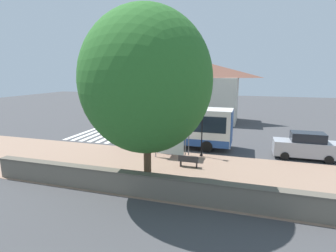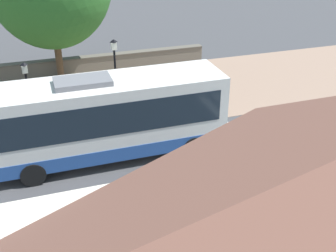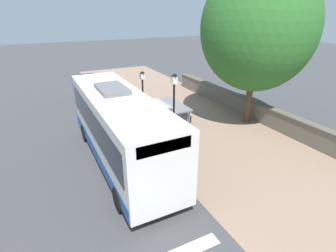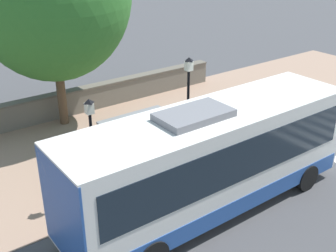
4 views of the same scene
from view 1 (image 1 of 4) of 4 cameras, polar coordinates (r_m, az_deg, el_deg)
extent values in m
plane|color=#424244|center=(22.57, 3.37, -5.71)|extent=(120.00, 120.00, 0.00)
cube|color=#937560|center=(18.46, 0.00, -9.64)|extent=(9.00, 44.00, 0.02)
cube|color=silver|center=(29.73, -9.08, -1.60)|extent=(9.00, 0.50, 0.01)
cube|color=silver|center=(30.15, -10.70, -1.47)|extent=(9.00, 0.50, 0.01)
cube|color=silver|center=(30.60, -12.28, -1.35)|extent=(9.00, 0.50, 0.01)
cube|color=silver|center=(31.07, -13.81, -1.23)|extent=(9.00, 0.50, 0.01)
cube|color=silver|center=(31.56, -15.29, -1.11)|extent=(9.00, 0.50, 0.01)
cube|color=silver|center=(32.07, -16.73, -0.99)|extent=(9.00, 0.50, 0.01)
cube|color=#6B6356|center=(14.70, -4.74, -12.86)|extent=(0.50, 20.00, 1.23)
cube|color=#5B5449|center=(14.45, -4.78, -10.50)|extent=(0.60, 20.00, 0.08)
cube|color=beige|center=(37.68, 4.22, 5.91)|extent=(6.47, 13.83, 6.03)
pyramid|color=brown|center=(37.51, 4.32, 12.57)|extent=(7.07, 14.43, 2.71)
cube|color=silver|center=(24.10, 1.43, 0.35)|extent=(2.61, 10.35, 3.12)
cube|color=black|center=(24.03, 1.44, 1.30)|extent=(2.65, 9.52, 1.37)
cube|color=#264C93|center=(24.37, 1.42, -2.53)|extent=(2.65, 10.14, 0.62)
cube|color=#264C93|center=(23.28, 13.72, -0.38)|extent=(2.65, 0.06, 2.99)
cube|color=black|center=(25.74, -9.66, 3.72)|extent=(1.96, 0.08, 0.44)
cube|color=slate|center=(23.64, 3.27, 4.22)|extent=(1.31, 2.28, 0.22)
cylinder|color=black|center=(24.54, -7.55, -3.16)|extent=(0.30, 1.00, 1.00)
cylinder|color=black|center=(26.72, -5.38, -1.90)|extent=(0.30, 1.00, 1.00)
cylinder|color=black|center=(22.64, 8.44, -4.44)|extent=(0.30, 1.00, 1.00)
cylinder|color=black|center=(24.98, 9.30, -2.95)|extent=(0.30, 1.00, 1.00)
cylinder|color=slate|center=(21.43, 4.54, -3.46)|extent=(0.08, 0.08, 2.30)
cylinder|color=slate|center=(22.06, -1.65, -2.99)|extent=(0.08, 0.08, 2.30)
cylinder|color=slate|center=(20.28, 3.79, -4.31)|extent=(0.08, 0.08, 2.30)
cylinder|color=slate|center=(20.95, -2.71, -3.79)|extent=(0.08, 0.08, 2.30)
cube|color=slate|center=(20.87, 0.97, -0.47)|extent=(1.52, 2.73, 0.08)
cube|color=silver|center=(20.57, 0.50, -3.73)|extent=(0.03, 2.19, 1.84)
cylinder|color=#2D3347|center=(24.29, -8.81, -3.54)|extent=(0.12, 0.12, 0.85)
cylinder|color=#2D3347|center=(24.43, -8.65, -3.45)|extent=(0.12, 0.12, 0.85)
cube|color=#333338|center=(24.17, -8.79, -1.74)|extent=(0.34, 0.22, 0.68)
sphere|color=tan|center=(24.07, -8.82, -0.67)|extent=(0.23, 0.23, 0.23)
cube|color=#333338|center=(19.03, 4.53, -7.61)|extent=(0.40, 1.46, 0.06)
cube|color=#333338|center=(18.80, 4.43, -7.11)|extent=(0.04, 1.46, 0.40)
cube|color=black|center=(19.00, 6.26, -8.40)|extent=(0.32, 0.06, 0.45)
cube|color=black|center=(19.23, 2.80, -8.09)|extent=(0.32, 0.06, 0.45)
cylinder|color=black|center=(21.60, 7.24, -6.36)|extent=(0.24, 0.24, 0.16)
cylinder|color=black|center=(21.16, 7.36, -2.15)|extent=(0.10, 0.10, 3.42)
cube|color=silver|center=(20.80, 7.49, 2.91)|extent=(0.24, 0.24, 0.35)
pyramid|color=black|center=(20.76, 7.51, 3.58)|extent=(0.28, 0.28, 0.14)
cylinder|color=black|center=(22.55, -2.95, -5.50)|extent=(0.24, 0.24, 0.16)
cylinder|color=black|center=(22.06, -3.00, -0.64)|extent=(0.10, 0.10, 4.07)
cube|color=silver|center=(21.70, -3.06, 5.08)|extent=(0.24, 0.24, 0.35)
pyramid|color=black|center=(21.68, -3.07, 5.72)|extent=(0.28, 0.28, 0.14)
cylinder|color=brown|center=(14.97, -4.52, -6.11)|extent=(0.42, 0.42, 4.29)
ellipsoid|color=#2D6B28|center=(14.28, -4.78, 9.77)|extent=(7.11, 7.11, 7.82)
cube|color=#9EA0A8|center=(23.28, 27.64, -4.33)|extent=(1.74, 4.66, 1.14)
cube|color=black|center=(23.09, 28.14, -2.12)|extent=(1.48, 2.42, 0.71)
cylinder|color=black|center=(22.40, 24.07, -6.00)|extent=(0.22, 0.64, 0.64)
cylinder|color=black|center=(23.96, 23.62, -4.86)|extent=(0.22, 0.64, 0.64)
cylinder|color=black|center=(23.00, 31.60, -6.28)|extent=(0.22, 0.64, 0.64)
cylinder|color=black|center=(24.52, 30.68, -5.16)|extent=(0.22, 0.64, 0.64)
camera|label=2|loc=(39.22, 11.79, 16.13)|focal=45.00mm
camera|label=3|loc=(31.72, -18.22, 11.98)|focal=28.00mm
camera|label=4|loc=(31.65, 21.08, 14.31)|focal=45.00mm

